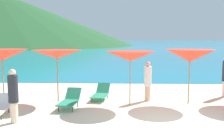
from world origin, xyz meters
name	(u,v)px	position (x,y,z in m)	size (l,w,h in m)	color
ground_plane	(142,79)	(0.00, 10.00, -0.15)	(50.00, 100.00, 0.30)	beige
ocean_water	(122,42)	(0.00, 227.21, 0.01)	(650.00, 440.00, 0.02)	teal
umbrella_0	(2,55)	(-6.64, 2.83, 1.99)	(2.34, 2.34, 2.24)	#9E7F59
umbrella_1	(57,54)	(-4.22, 2.73, 2.03)	(2.06, 2.06, 2.22)	#9E7F59
umbrella_2	(130,56)	(-1.15, 2.31, 1.99)	(2.20, 2.20, 2.19)	#9E7F59
umbrella_3	(190,56)	(1.30, 2.61, 1.99)	(2.10, 2.10, 2.25)	#9E7F59
lounge_chair_2	(101,93)	(-2.41, 3.21, 0.28)	(0.81, 1.55, 0.63)	#268C66
lounge_chair_4	(70,100)	(-3.51, 1.75, 0.33)	(0.76, 1.51, 0.69)	#268C66
beachgoer_0	(148,80)	(-0.36, 3.00, 0.91)	(0.32, 0.32, 1.71)	#DBAA84
beachgoer_3	(13,94)	(-4.94, -0.05, 0.93)	(0.31, 0.31, 1.74)	beige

